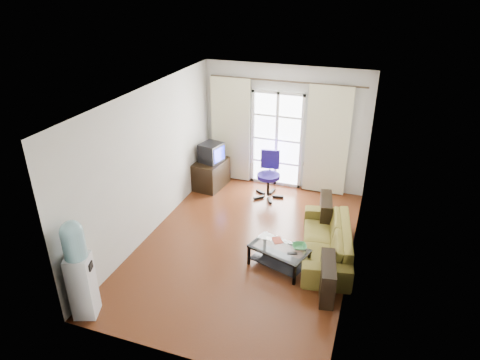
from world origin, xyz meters
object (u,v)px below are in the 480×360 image
Objects in this scene: sofa at (326,240)px; crt_tv at (211,152)px; coffee_table at (279,255)px; task_chair at (268,184)px; water_cooler at (79,268)px; tv_stand at (211,174)px.

sofa is 3.41m from crt_tv.
crt_tv reaches higher than coffee_table.
crt_tv reaches higher than task_chair.
coffee_table is 3.06m from water_cooler.
coffee_table is 2.47m from task_chair.
sofa is 3.36m from tv_stand.
crt_tv is (-2.18, 2.38, 0.58)m from coffee_table.
water_cooler is (-1.46, -4.26, 0.51)m from task_chair.
crt_tv is (0.00, 0.02, 0.52)m from tv_stand.
coffee_table is at bearing -33.12° from crt_tv.
tv_stand is at bearing -86.70° from crt_tv.
sofa reaches higher than coffee_table.
water_cooler is at bearing -59.42° from sofa.
water_cooler reaches higher than sofa.
crt_tv is (-2.86, 1.79, 0.54)m from sofa.
crt_tv is at bearing 68.68° from water_cooler.
crt_tv is at bearing -131.87° from sofa.
water_cooler is (-2.30, -1.94, 0.56)m from coffee_table.
task_chair is 0.65× the size of water_cooler.
sofa is at bearing -56.97° from task_chair.
task_chair is (1.35, -0.04, -0.01)m from tv_stand.
water_cooler reaches higher than tv_stand.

